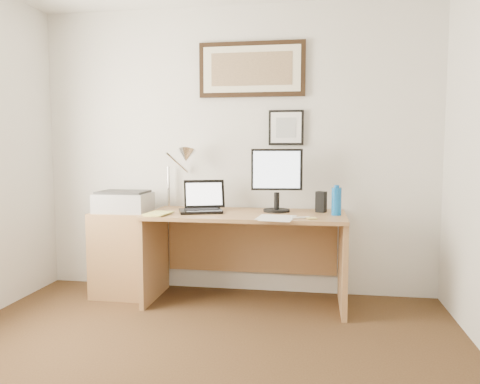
% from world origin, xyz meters
% --- Properties ---
extents(wall_back, '(3.50, 0.02, 2.50)m').
position_xyz_m(wall_back, '(0.00, 2.00, 1.25)').
color(wall_back, silver).
rests_on(wall_back, ground).
extents(side_cabinet, '(0.50, 0.40, 0.73)m').
position_xyz_m(side_cabinet, '(-0.92, 1.68, 0.36)').
color(side_cabinet, olive).
rests_on(side_cabinet, floor).
extents(water_bottle, '(0.08, 0.08, 0.22)m').
position_xyz_m(water_bottle, '(0.87, 1.63, 0.86)').
color(water_bottle, '#0C57A8').
rests_on(water_bottle, desk).
extents(bottle_cap, '(0.04, 0.04, 0.02)m').
position_xyz_m(bottle_cap, '(0.87, 1.63, 0.98)').
color(bottle_cap, '#0C57A8').
rests_on(bottle_cap, water_bottle).
extents(speaker, '(0.10, 0.09, 0.17)m').
position_xyz_m(speaker, '(0.75, 1.77, 0.84)').
color(speaker, black).
rests_on(speaker, desk).
extents(paper_sheet_a, '(0.23, 0.30, 0.00)m').
position_xyz_m(paper_sheet_a, '(0.38, 1.43, 0.75)').
color(paper_sheet_a, white).
rests_on(paper_sheet_a, desk).
extents(paper_sheet_b, '(0.27, 0.36, 0.00)m').
position_xyz_m(paper_sheet_b, '(0.43, 1.38, 0.75)').
color(paper_sheet_b, white).
rests_on(paper_sheet_b, desk).
extents(sticky_pad, '(0.09, 0.09, 0.01)m').
position_xyz_m(sticky_pad, '(0.68, 1.39, 0.76)').
color(sticky_pad, '#E7CE6D').
rests_on(sticky_pad, desk).
extents(marker_pen, '(0.14, 0.06, 0.02)m').
position_xyz_m(marker_pen, '(0.60, 1.40, 0.76)').
color(marker_pen, white).
rests_on(marker_pen, desk).
extents(book, '(0.20, 0.25, 0.02)m').
position_xyz_m(book, '(-0.60, 1.44, 0.76)').
color(book, '#D2CF63').
rests_on(book, desk).
extents(desk, '(1.60, 0.70, 0.75)m').
position_xyz_m(desk, '(0.15, 1.72, 0.51)').
color(desk, olive).
rests_on(desk, floor).
extents(laptop, '(0.40, 0.40, 0.26)m').
position_xyz_m(laptop, '(-0.22, 1.65, 0.81)').
color(laptop, black).
rests_on(laptop, desk).
extents(lcd_monitor, '(0.42, 0.22, 0.52)m').
position_xyz_m(lcd_monitor, '(0.39, 1.74, 1.04)').
color(lcd_monitor, black).
rests_on(lcd_monitor, desk).
extents(printer, '(0.44, 0.34, 0.18)m').
position_xyz_m(printer, '(-0.92, 1.69, 0.82)').
color(printer, '#A6A6A9').
rests_on(printer, side_cabinet).
extents(desk_lamp, '(0.29, 0.27, 0.53)m').
position_xyz_m(desk_lamp, '(-0.41, 1.81, 1.19)').
color(desk_lamp, silver).
rests_on(desk_lamp, desk).
extents(picture_large, '(0.92, 0.04, 0.47)m').
position_xyz_m(picture_large, '(0.15, 1.97, 1.95)').
color(picture_large, black).
rests_on(picture_large, wall_back).
extents(picture_small, '(0.30, 0.03, 0.30)m').
position_xyz_m(picture_small, '(0.45, 1.97, 1.45)').
color(picture_small, black).
rests_on(picture_small, wall_back).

